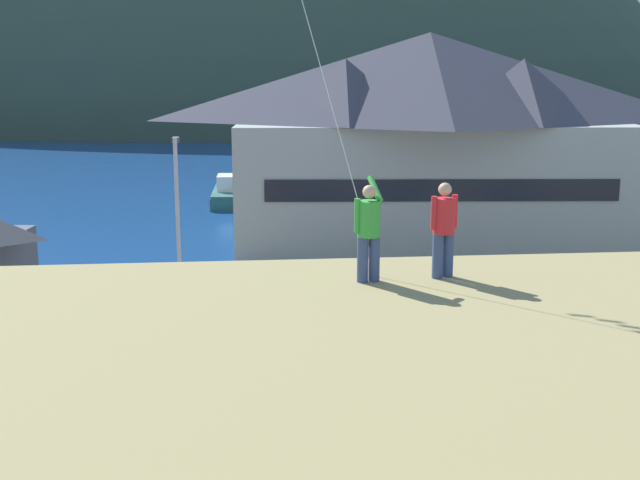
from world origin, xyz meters
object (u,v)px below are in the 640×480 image
wharf_dock (280,200)px  person_companion (444,227)px  parked_car_mid_row_near (323,324)px  harbor_lodge (428,133)px  parked_car_corner_spot (289,374)px  parking_light_pole (178,213)px  parked_car_front_row_silver (545,370)px  person_kite_flyer (369,229)px  moored_boat_wharfside (230,194)px  parked_car_back_row_right (57,393)px  parked_car_mid_row_far (555,304)px

wharf_dock → person_companion: size_ratio=8.43×
parked_car_mid_row_near → harbor_lodge: bearing=66.5°
parked_car_corner_spot → parked_car_mid_row_near: size_ratio=1.03×
parking_light_pole → parked_car_front_row_silver: bearing=-41.8°
parking_light_pole → person_kite_flyer: bearing=-74.8°
moored_boat_wharfside → parked_car_mid_row_near: size_ratio=1.86×
parked_car_corner_spot → person_companion: (2.39, -7.81, 5.80)m
person_companion → parked_car_front_row_silver: bearing=55.4°
parked_car_front_row_silver → person_kite_flyer: size_ratio=2.28×
moored_boat_wharfside → parking_light_pole: size_ratio=1.13×
parked_car_corner_spot → parked_car_front_row_silver: same height
person_kite_flyer → person_companion: 1.40m
parked_car_front_row_silver → parking_light_pole: size_ratio=0.61×
wharf_dock → parked_car_back_row_right: 37.33m
parked_car_mid_row_far → parking_light_pole: size_ratio=0.60×
harbor_lodge → moored_boat_wharfside: 19.38m
parking_light_pole → person_companion: bearing=-70.5°
harbor_lodge → parked_car_front_row_silver: harbor_lodge is taller
parked_car_mid_row_near → person_kite_flyer: size_ratio=2.28×
moored_boat_wharfside → parking_light_pole: (-1.62, -27.13, 3.40)m
parked_car_mid_row_near → person_kite_flyer: bearing=-92.1°
harbor_lodge → parked_car_back_row_right: bearing=-124.1°
parked_car_mid_row_far → person_kite_flyer: bearing=-123.8°
parked_car_corner_spot → person_companion: 10.01m
parked_car_mid_row_far → parked_car_back_row_right: size_ratio=0.98×
parked_car_back_row_right → person_kite_flyer: size_ratio=2.31×
harbor_lodge → person_kite_flyer: (-8.07, -29.89, 0.65)m
parked_car_back_row_right → person_companion: person_companion is taller
person_kite_flyer → parked_car_front_row_silver: bearing=49.3°
moored_boat_wharfside → parked_car_back_row_right: bearing=-96.4°
person_kite_flyer → person_companion: person_kite_flyer is taller
harbor_lodge → moored_boat_wharfside: bearing=127.1°
moored_boat_wharfside → parked_car_corner_spot: size_ratio=1.81×
parked_car_mid_row_far → parking_light_pole: bearing=165.8°
wharf_dock → person_kite_flyer: person_kite_flyer is taller
parked_car_mid_row_near → parking_light_pole: size_ratio=0.61×
parked_car_back_row_right → parking_light_pole: (2.56, 10.42, 3.06)m
wharf_dock → parked_car_mid_row_near: bearing=-90.0°
parked_car_back_row_right → person_kite_flyer: person_kite_flyer is taller
parked_car_mid_row_near → parked_car_mid_row_far: size_ratio=1.00×
moored_boat_wharfside → person_kite_flyer: size_ratio=4.23×
harbor_lodge → wharf_dock: harbor_lodge is taller
moored_boat_wharfside → parking_light_pole: 27.39m
parked_car_back_row_right → parking_light_pole: 11.16m
parked_car_mid_row_far → parked_car_back_row_right: bearing=-157.7°
person_kite_flyer → parked_car_back_row_right: bearing=135.7°
moored_boat_wharfside → parked_car_corner_spot: (2.15, -36.74, 0.34)m
wharf_dock → person_companion: (0.94, -43.50, 6.51)m
harbor_lodge → parked_car_back_row_right: harbor_lodge is taller
moored_boat_wharfside → parked_car_front_row_silver: bearing=-75.5°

